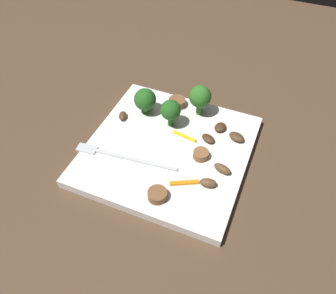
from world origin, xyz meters
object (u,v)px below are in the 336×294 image
at_px(plate, 168,150).
at_px(sausage_slice_2, 157,195).
at_px(mushroom_0, 222,169).
at_px(mushroom_2, 208,139).
at_px(mushroom_5, 220,127).
at_px(pepper_strip_1, 184,183).
at_px(fork, 118,156).
at_px(broccoli_floret_0, 171,110).
at_px(sausage_slice_0, 202,153).
at_px(mushroom_1, 123,116).
at_px(mushroom_4, 237,137).
at_px(sausage_slice_1, 177,102).
at_px(broccoli_floret_2, 200,97).
at_px(pepper_strip_0, 185,136).
at_px(mushroom_3, 208,183).
at_px(broccoli_floret_1, 145,100).

relative_size(plate, sausage_slice_2, 9.08).
relative_size(mushroom_0, mushroom_2, 1.15).
relative_size(mushroom_5, pepper_strip_1, 0.55).
distance_m(fork, pepper_strip_1, 0.12).
bearing_deg(broccoli_floret_0, sausage_slice_0, 148.02).
bearing_deg(mushroom_5, mushroom_1, 12.87).
xyz_separation_m(mushroom_4, pepper_strip_1, (0.05, 0.13, -0.00)).
xyz_separation_m(sausage_slice_0, mushroom_0, (-0.04, 0.02, 0.00)).
bearing_deg(mushroom_0, sausage_slice_0, -25.76).
relative_size(sausage_slice_1, sausage_slice_2, 1.07).
height_order(sausage_slice_1, pepper_strip_1, sausage_slice_1).
xyz_separation_m(sausage_slice_0, mushroom_1, (0.17, -0.03, -0.00)).
xyz_separation_m(broccoli_floret_2, pepper_strip_0, (0.00, 0.07, -0.04)).
relative_size(mushroom_1, mushroom_2, 0.87).
height_order(sausage_slice_1, mushroom_1, sausage_slice_1).
height_order(broccoli_floret_2, mushroom_2, broccoli_floret_2).
relative_size(broccoli_floret_2, mushroom_3, 2.30).
bearing_deg(pepper_strip_1, mushroom_0, -135.82).
distance_m(sausage_slice_2, mushroom_3, 0.08).
height_order(mushroom_0, mushroom_4, mushroom_0).
height_order(plate, mushroom_4, mushroom_4).
height_order(mushroom_0, pepper_strip_0, mushroom_0).
height_order(sausage_slice_0, sausage_slice_1, sausage_slice_1).
distance_m(sausage_slice_2, pepper_strip_0, 0.14).
bearing_deg(pepper_strip_1, mushroom_2, -93.19).
xyz_separation_m(sausage_slice_1, sausage_slice_2, (-0.05, 0.21, -0.00)).
height_order(fork, mushroom_5, mushroom_5).
distance_m(broccoli_floret_2, pepper_strip_0, 0.08).
bearing_deg(plate, mushroom_0, 171.30).
bearing_deg(broccoli_floret_1, fork, 92.50).
bearing_deg(mushroom_1, pepper_strip_0, 178.69).
xyz_separation_m(plate, broccoli_floret_0, (0.02, -0.05, 0.04)).
bearing_deg(fork, mushroom_3, 174.76).
bearing_deg(mushroom_1, broccoli_floret_2, -152.20).
bearing_deg(mushroom_5, mushroom_4, 159.13).
bearing_deg(sausage_slice_2, broccoli_floret_1, -59.70).
bearing_deg(mushroom_5, plate, 47.14).
height_order(mushroom_0, pepper_strip_1, mushroom_0).
height_order(pepper_strip_0, pepper_strip_1, same).
relative_size(broccoli_floret_2, sausage_slice_1, 1.93).
distance_m(fork, mushroom_3, 0.16).
bearing_deg(pepper_strip_0, mushroom_3, 130.06).
relative_size(mushroom_1, pepper_strip_0, 0.52).
height_order(sausage_slice_0, mushroom_3, same).
xyz_separation_m(sausage_slice_2, mushroom_4, (-0.08, -0.17, -0.00)).
xyz_separation_m(sausage_slice_2, pepper_strip_1, (-0.03, -0.04, -0.00)).
distance_m(fork, sausage_slice_0, 0.14).
bearing_deg(broccoli_floret_1, mushroom_5, -176.55).
bearing_deg(broccoli_floret_0, mushroom_0, 150.13).
xyz_separation_m(fork, sausage_slice_1, (-0.04, -0.16, 0.01)).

